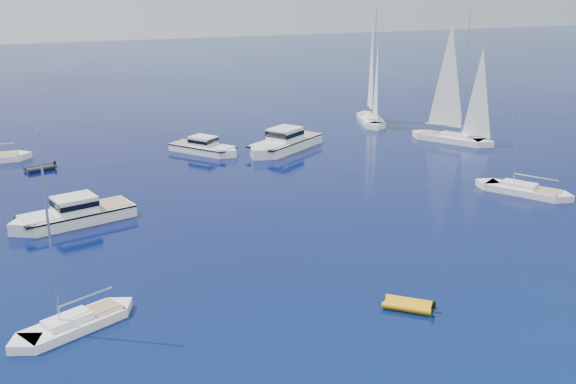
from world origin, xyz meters
TOP-DOWN VIEW (x-y plane):
  - ground at (0.00, 0.00)m, footprint 400.00×400.00m
  - motor_cruiser_centre at (-15.63, 30.21)m, footprint 11.85×6.35m
  - motor_cruiser_distant at (10.33, 47.38)m, footprint 12.89×10.61m
  - motor_cruiser_horizon at (1.06, 49.48)m, footprint 8.19×9.50m
  - sailboat_mid_r at (25.68, 22.71)m, footprint 7.51×9.85m
  - sailboat_mid_l at (-17.24, 11.12)m, footprint 8.86×5.84m
  - sailboat_sails_r at (31.77, 43.52)m, footprint 8.72×11.34m
  - sailboat_sails_far at (27.66, 57.52)m, footprint 6.16×11.45m
  - tender_yellow at (2.80, 6.06)m, footprint 3.64×3.53m
  - tender_grey_far at (-17.54, 48.70)m, footprint 3.69×2.78m

SIDE VIEW (x-z plane):
  - ground at x=0.00m, z-range 0.00..0.00m
  - motor_cruiser_centre at x=-15.63m, z-range -1.49..1.49m
  - motor_cruiser_distant at x=10.33m, z-range -1.70..1.70m
  - motor_cruiser_horizon at x=1.06m, z-range -1.27..1.27m
  - sailboat_mid_r at x=25.68m, z-range -7.35..7.35m
  - sailboat_mid_l at x=-17.24m, z-range -6.43..6.43m
  - sailboat_sails_r at x=31.77m, z-range -8.48..8.48m
  - sailboat_sails_far at x=27.66m, z-range -8.16..8.16m
  - tender_yellow at x=2.80m, z-range -0.47..0.47m
  - tender_grey_far at x=-17.54m, z-range -0.47..0.47m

